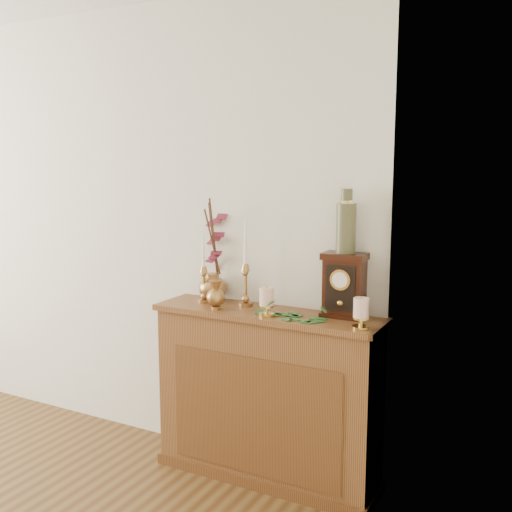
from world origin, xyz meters
The scene contains 10 objects.
console_shelf centered at (1.40, 2.10, 0.44)m, with size 1.24×0.34×0.93m.
candlestick_left centered at (1.00, 2.11, 1.07)m, with size 0.07×0.07×0.41m.
candlestick_center centered at (1.25, 2.14, 1.08)m, with size 0.08×0.08×0.47m.
bud_vase centered at (1.15, 2.00, 1.01)m, with size 0.10×0.10×0.16m.
ginger_jar centered at (1.01, 2.21, 1.19)m, with size 0.24×0.25×0.58m.
pillar_candle_left centered at (1.44, 2.00, 1.01)m, with size 0.08×0.08×0.16m.
pillar_candle_right centered at (1.94, 2.00, 1.01)m, with size 0.08×0.08×0.16m.
ivy_garland centered at (1.54, 2.04, 0.94)m, with size 0.46×0.20×0.08m.
mantel_clock centered at (1.79, 2.18, 1.09)m, with size 0.22×0.16×0.32m.
ceramic_vase centered at (1.79, 2.19, 1.40)m, with size 0.10×0.10×0.32m.
Camera 1 is at (2.78, -0.62, 1.70)m, focal length 42.00 mm.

